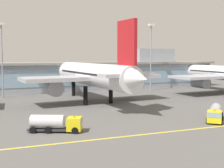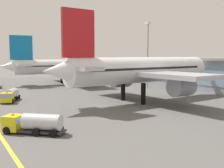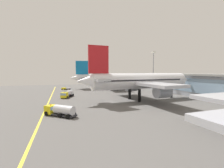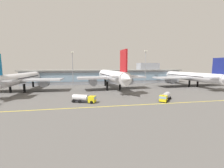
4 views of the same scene
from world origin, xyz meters
name	(u,v)px [view 3 (image 3 of 4)]	position (x,y,z in m)	size (l,w,h in m)	color
ground_plane	(110,102)	(0.00, 0.00, 0.00)	(180.00, 180.00, 0.00)	#5B5956
taxiway_centreline_stripe	(47,106)	(0.00, -22.00, 0.01)	(144.00, 0.50, 0.01)	yellow
terminal_building	(209,85)	(2.12, 44.48, 5.70)	(120.61, 14.00, 15.57)	#9399A3
airliner_near_left	(110,78)	(-49.12, 14.58, 6.70)	(42.46, 53.40, 18.33)	black
airliner_near_right	(141,81)	(-0.96, 13.05, 7.53)	(39.11, 51.22, 20.53)	black
fuel_tanker_truck	(67,94)	(-16.65, -14.98, 1.51)	(9.24, 5.99, 2.90)	black
baggage_tug_near	(59,110)	(14.05, -17.82, 1.51)	(7.91, 8.30, 2.90)	black
service_truck_far	(66,89)	(-47.61, -14.83, 0.79)	(3.74, 5.73, 1.40)	black
apron_light_mast_west	(153,65)	(-23.61, 32.26, 14.87)	(1.80, 1.80, 22.56)	gray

